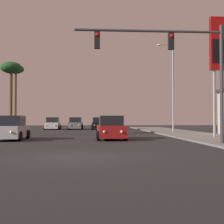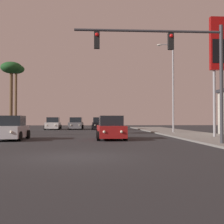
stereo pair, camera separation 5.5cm
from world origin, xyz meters
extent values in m
plane|color=#28282B|center=(0.00, 0.00, 0.00)|extent=(120.00, 120.00, 0.00)
cube|color=gray|center=(9.50, 10.00, 0.06)|extent=(5.00, 60.00, 0.12)
cube|color=silver|center=(-4.71, 31.38, 0.58)|extent=(1.88, 4.23, 0.80)
cube|color=black|center=(-4.71, 31.53, 1.33)|extent=(1.64, 2.03, 0.70)
cylinder|color=black|center=(-5.61, 30.08, 0.32)|extent=(0.24, 0.64, 0.64)
cylinder|color=black|center=(-3.81, 30.08, 0.32)|extent=(0.24, 0.64, 0.64)
cylinder|color=black|center=(-5.61, 32.68, 0.32)|extent=(0.24, 0.64, 0.64)
cylinder|color=black|center=(-3.81, 32.68, 0.32)|extent=(0.24, 0.64, 0.64)
sphere|color=#F2EACC|center=(-5.27, 29.26, 0.63)|extent=(0.18, 0.18, 0.18)
sphere|color=#F2EACC|center=(-4.15, 29.26, 0.63)|extent=(0.18, 0.18, 0.18)
cube|color=#B7B7BC|center=(-4.93, 10.04, 0.58)|extent=(1.90, 4.24, 0.80)
cube|color=black|center=(-4.93, 10.19, 1.33)|extent=(1.65, 2.04, 0.70)
cylinder|color=black|center=(-4.03, 8.74, 0.32)|extent=(0.24, 0.64, 0.64)
cylinder|color=black|center=(-5.83, 11.35, 0.32)|extent=(0.24, 0.64, 0.64)
cylinder|color=black|center=(-4.03, 11.35, 0.32)|extent=(0.24, 0.64, 0.64)
sphere|color=#F2EACC|center=(-4.37, 7.92, 0.63)|extent=(0.18, 0.18, 0.18)
cube|color=black|center=(1.60, 31.42, 0.58)|extent=(1.87, 4.23, 0.80)
cube|color=black|center=(1.60, 31.57, 1.33)|extent=(1.63, 2.03, 0.70)
cylinder|color=black|center=(0.70, 30.12, 0.32)|extent=(0.24, 0.64, 0.64)
cylinder|color=black|center=(2.50, 30.12, 0.32)|extent=(0.24, 0.64, 0.64)
cylinder|color=black|center=(0.70, 32.72, 0.32)|extent=(0.24, 0.64, 0.64)
cylinder|color=black|center=(2.50, 32.72, 0.32)|extent=(0.24, 0.64, 0.64)
sphere|color=#F2EACC|center=(1.04, 29.30, 0.63)|extent=(0.18, 0.18, 0.18)
sphere|color=#F2EACC|center=(2.16, 29.30, 0.63)|extent=(0.18, 0.18, 0.18)
cube|color=maroon|center=(2.01, 10.12, 0.58)|extent=(1.93, 4.25, 0.80)
cube|color=black|center=(2.01, 10.27, 1.33)|extent=(1.66, 2.05, 0.70)
cylinder|color=black|center=(1.11, 8.82, 0.32)|extent=(0.24, 0.64, 0.64)
cylinder|color=black|center=(2.91, 8.82, 0.32)|extent=(0.24, 0.64, 0.64)
cylinder|color=black|center=(1.11, 11.42, 0.32)|extent=(0.24, 0.64, 0.64)
cylinder|color=black|center=(2.91, 11.42, 0.32)|extent=(0.24, 0.64, 0.64)
sphere|color=#F2EACC|center=(1.45, 8.00, 0.63)|extent=(0.18, 0.18, 0.18)
sphere|color=#F2EACC|center=(2.57, 8.00, 0.63)|extent=(0.18, 0.18, 0.18)
cube|color=slate|center=(-1.60, 31.90, 0.58)|extent=(1.94, 4.26, 0.80)
cube|color=black|center=(-1.60, 32.05, 1.33)|extent=(1.67, 2.05, 0.70)
cylinder|color=black|center=(-2.50, 30.60, 0.32)|extent=(0.24, 0.64, 0.64)
cylinder|color=black|center=(-0.70, 30.60, 0.32)|extent=(0.24, 0.64, 0.64)
cylinder|color=black|center=(-2.50, 33.20, 0.32)|extent=(0.24, 0.64, 0.64)
cylinder|color=black|center=(-0.70, 33.20, 0.32)|extent=(0.24, 0.64, 0.64)
sphere|color=#F2EACC|center=(-2.15, 29.78, 0.63)|extent=(0.18, 0.18, 0.18)
sphere|color=#F2EACC|center=(-1.04, 29.78, 0.63)|extent=(0.18, 0.18, 0.18)
cylinder|color=#38383D|center=(7.76, 4.70, 3.37)|extent=(0.20, 0.20, 6.50)
cylinder|color=#38383D|center=(3.75, 4.70, 6.22)|extent=(8.03, 0.14, 0.14)
cube|color=black|center=(4.95, 4.70, 5.67)|extent=(0.30, 0.24, 0.90)
sphere|color=red|center=(4.95, 4.56, 5.94)|extent=(0.20, 0.20, 0.20)
cube|color=black|center=(0.93, 4.70, 5.67)|extent=(0.30, 0.24, 0.90)
sphere|color=red|center=(0.93, 4.56, 5.94)|extent=(0.20, 0.20, 0.20)
cylinder|color=#99999E|center=(8.82, 18.96, 4.62)|extent=(0.18, 0.18, 9.00)
cylinder|color=#99999E|center=(8.12, 18.96, 8.97)|extent=(1.40, 0.10, 0.10)
ellipsoid|color=silver|center=(7.42, 18.96, 8.92)|extent=(0.50, 0.24, 0.20)
cylinder|color=#99999E|center=(9.81, 10.84, 2.62)|extent=(0.20, 0.20, 5.00)
cube|color=#990C0C|center=(10.51, 10.84, 7.12)|extent=(2.00, 0.40, 4.00)
cube|color=black|center=(10.51, 10.63, 6.52)|extent=(1.80, 0.03, 1.80)
cylinder|color=brown|center=(-10.41, 34.00, 4.12)|extent=(0.36, 0.36, 8.23)
ellipsoid|color=#1E5123|center=(-10.41, 34.00, 8.71)|extent=(2.40, 2.40, 1.32)
cylinder|color=brown|center=(-8.51, 24.00, 3.40)|extent=(0.36, 0.36, 6.81)
ellipsoid|color=#1E5123|center=(-8.51, 24.00, 7.29)|extent=(2.40, 2.40, 1.32)
camera|label=1|loc=(0.65, -11.90, 1.45)|focal=50.00mm
camera|label=2|loc=(0.71, -11.91, 1.45)|focal=50.00mm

